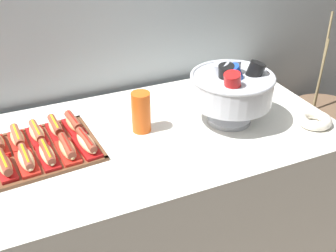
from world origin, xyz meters
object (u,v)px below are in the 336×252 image
(hot_dog_4, at_px, (87,143))
(hot_dog_6, at_px, (18,138))
(hot_dog_8, at_px, (56,128))
(hot_dog_0, at_px, (5,165))
(hot_dog_2, at_px, (47,155))
(hot_dog_7, at_px, (37,133))
(donut, at_px, (314,120))
(floor_vase, at_px, (317,151))
(buffet_table, at_px, (151,201))
(hot_dog_3, at_px, (67,149))
(serving_tray, at_px, (43,150))
(punch_bowl, at_px, (232,87))
(hot_dog_1, at_px, (26,160))
(hot_dog_9, at_px, (74,124))
(cup_stack, at_px, (141,112))

(hot_dog_4, relative_size, hot_dog_6, 1.19)
(hot_dog_8, bearing_deg, hot_dog_6, -175.67)
(hot_dog_6, bearing_deg, hot_dog_0, -110.11)
(hot_dog_2, height_order, hot_dog_7, same)
(hot_dog_0, xyz_separation_m, donut, (1.23, -0.17, -0.02))
(hot_dog_6, bearing_deg, hot_dog_2, -61.22)
(donut, bearing_deg, floor_vase, 38.93)
(buffet_table, distance_m, hot_dog_2, 0.58)
(hot_dog_3, xyz_separation_m, hot_dog_7, (-0.09, 0.16, -0.00))
(serving_tray, bearing_deg, hot_dog_3, -43.39)
(buffet_table, distance_m, hot_dog_8, 0.56)
(hot_dog_2, relative_size, hot_dog_8, 1.14)
(hot_dog_3, distance_m, donut, 1.03)
(serving_tray, height_order, hot_dog_2, hot_dog_2)
(hot_dog_7, relative_size, hot_dog_8, 1.02)
(hot_dog_0, relative_size, hot_dog_3, 0.93)
(hot_dog_2, xyz_separation_m, punch_bowl, (0.77, -0.01, 0.13))
(serving_tray, xyz_separation_m, hot_dog_7, (-0.01, 0.08, 0.03))
(hot_dog_2, xyz_separation_m, hot_dog_7, (-0.01, 0.16, 0.00))
(hot_dog_1, bearing_deg, serving_tray, 52.06)
(hot_dog_6, bearing_deg, hot_dog_3, -43.39)
(hot_dog_4, distance_m, hot_dog_9, 0.17)
(hot_dog_0, distance_m, hot_dog_6, 0.18)
(hot_dog_3, bearing_deg, hot_dog_6, 136.61)
(buffet_table, bearing_deg, hot_dog_0, -174.95)
(serving_tray, xyz_separation_m, hot_dog_8, (0.07, 0.09, 0.03))
(floor_vase, height_order, serving_tray, floor_vase)
(hot_dog_6, bearing_deg, cup_stack, -10.37)
(buffet_table, distance_m, punch_bowl, 0.64)
(hot_dog_2, distance_m, hot_dog_6, 0.18)
(hot_dog_9, bearing_deg, serving_tray, -146.86)
(buffet_table, height_order, floor_vase, floor_vase)
(serving_tray, height_order, hot_dog_8, hot_dog_8)
(buffet_table, height_order, cup_stack, cup_stack)
(buffet_table, height_order, donut, donut)
(hot_dog_0, xyz_separation_m, hot_dog_2, (0.15, 0.01, -0.00))
(hot_dog_2, relative_size, hot_dog_3, 1.00)
(hot_dog_9, bearing_deg, hot_dog_7, -175.67)
(hot_dog_1, distance_m, cup_stack, 0.48)
(hot_dog_9, distance_m, punch_bowl, 0.67)
(hot_dog_0, distance_m, hot_dog_3, 0.23)
(punch_bowl, relative_size, donut, 2.38)
(donut, bearing_deg, hot_dog_7, 162.51)
(hot_dog_4, distance_m, hot_dog_8, 0.18)
(serving_tray, bearing_deg, cup_stack, -1.68)
(floor_vase, height_order, hot_dog_2, floor_vase)
(hot_dog_6, distance_m, cup_stack, 0.49)
(hot_dog_6, relative_size, donut, 1.06)
(hot_dog_2, relative_size, hot_dog_9, 1.09)
(serving_tray, distance_m, hot_dog_2, 0.09)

